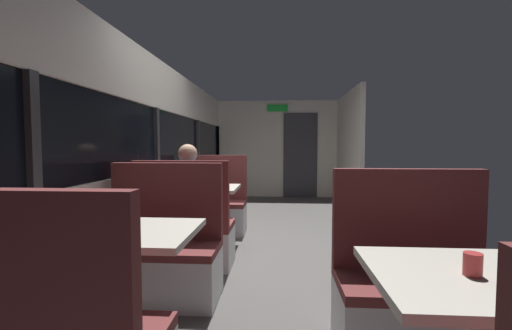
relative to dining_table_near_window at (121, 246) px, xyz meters
name	(u,v)px	position (x,y,z in m)	size (l,w,h in m)	color
ground_plane	(274,250)	(0.89, 2.09, -0.65)	(3.30, 9.20, 0.02)	#514F4C
carriage_window_panel_left	(155,157)	(-0.56, 2.09, 0.47)	(0.09, 8.48, 2.30)	beige
carriage_end_bulkhead	(280,150)	(0.95, 6.28, 0.50)	(2.90, 0.11, 2.30)	beige
carriage_aisle_panel_right	(348,150)	(2.34, 5.09, 0.51)	(0.08, 2.40, 2.30)	beige
dining_table_near_window	(121,246)	(0.00, 0.00, 0.00)	(0.90, 0.70, 0.74)	#9E9EA3
bench_near_window_facing_entry	(161,258)	(0.00, 0.70, -0.31)	(0.95, 0.50, 1.10)	silver
dining_table_mid_window	(201,195)	(0.00, 2.13, 0.00)	(0.90, 0.70, 0.74)	#9E9EA3
bench_mid_window_facing_end	(186,235)	(0.00, 1.43, -0.31)	(0.95, 0.50, 1.10)	silver
bench_mid_window_facing_entry	(212,209)	(0.00, 2.83, -0.31)	(0.95, 0.50, 1.10)	silver
dining_table_front_aisle	(487,299)	(1.79, -0.60, 0.00)	(0.90, 0.70, 0.74)	#9E9EA3
bench_front_aisle_facing_entry	(416,298)	(1.79, 0.10, -0.31)	(0.95, 0.50, 1.10)	silver
seated_passenger	(187,213)	(0.00, 1.51, -0.10)	(0.47, 0.55, 1.26)	#26262D
coffee_cup_primary	(92,228)	(-0.09, -0.16, 0.15)	(0.07, 0.07, 0.09)	#B23333
coffee_cup_secondary	(473,264)	(1.72, -0.62, 0.15)	(0.07, 0.07, 0.09)	#B23333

